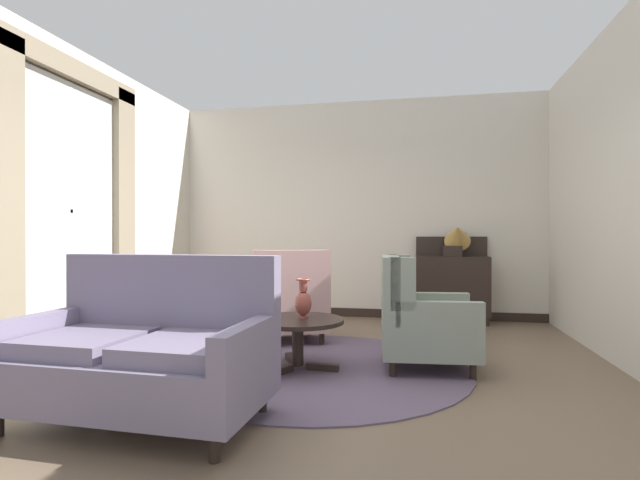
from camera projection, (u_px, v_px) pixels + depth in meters
ground at (308, 378)px, 3.89m from camera, size 8.79×8.79×0.00m
wall_back at (356, 209)px, 6.96m from camera, size 5.42×0.08×3.10m
wall_left at (96, 200)px, 5.33m from camera, size 0.08×4.39×3.10m
wall_right at (619, 191)px, 4.29m from camera, size 0.08×4.39×3.10m
baseboard_back at (356, 312)px, 6.91m from camera, size 5.26×0.03×0.12m
area_rug at (316, 367)px, 4.19m from camera, size 2.67×2.67×0.01m
window_with_curtains at (72, 195)px, 4.83m from camera, size 0.12×1.97×2.87m
coffee_table at (298, 329)px, 4.13m from camera, size 0.80×0.80×0.44m
porcelain_vase at (303, 301)px, 4.14m from camera, size 0.15×0.15×0.34m
settee at (145, 354)px, 2.99m from camera, size 1.58×0.91×1.02m
armchair_near_sideboard at (419, 320)px, 4.15m from camera, size 0.86×0.79×0.98m
armchair_far_left at (288, 302)px, 5.29m from camera, size 1.09×1.16×1.01m
armchair_near_window at (183, 318)px, 4.38m from camera, size 1.03×0.97×0.95m
sideboard at (452, 285)px, 6.41m from camera, size 0.94×0.41×1.15m
gramophone at (456, 237)px, 6.31m from camera, size 0.38×0.47×0.52m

